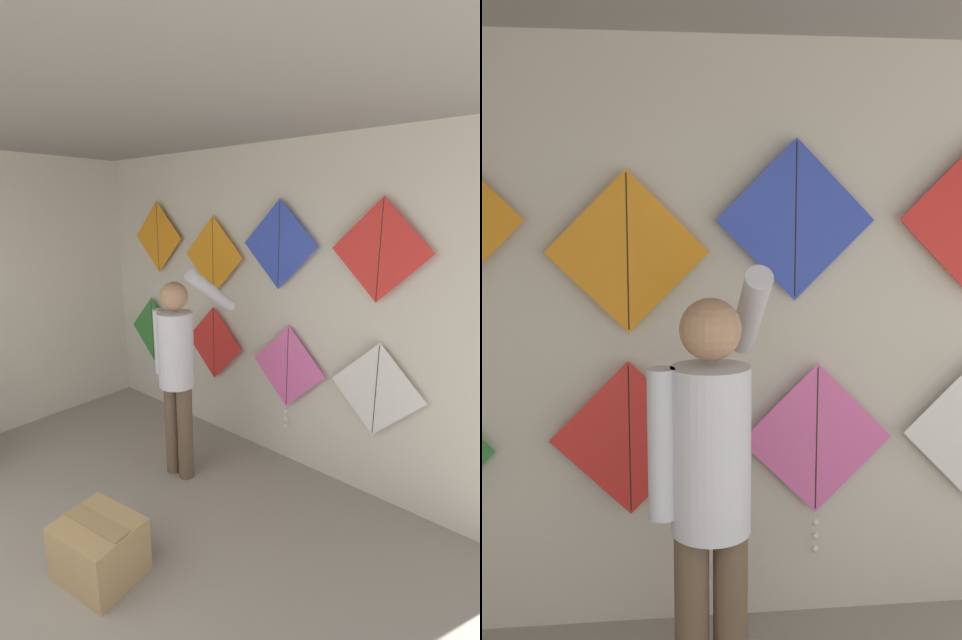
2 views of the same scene
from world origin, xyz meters
TOP-DOWN VIEW (x-y plane):
  - back_panel at (0.00, 3.46)m, footprint 4.93×0.06m
  - ceiling_slab at (0.00, 1.72)m, footprint 4.93×4.23m
  - shopkeeper at (-0.12, 2.63)m, footprint 0.46×0.65m
  - cardboard_box at (0.32, 1.56)m, footprint 0.54×0.48m
  - kite_0 at (-1.42, 3.37)m, footprint 0.74×0.01m
  - kite_1 at (-0.43, 3.37)m, footprint 0.74×0.01m
  - kite_2 at (0.46, 3.37)m, footprint 0.74×0.04m
  - kite_3 at (1.27, 3.37)m, footprint 0.74×0.01m
  - kite_4 at (-1.25, 3.37)m, footprint 0.74×0.01m
  - kite_5 at (-0.43, 3.37)m, footprint 0.74×0.01m
  - kite_6 at (0.34, 3.37)m, footprint 0.74×0.01m
  - kite_7 at (1.21, 3.37)m, footprint 0.74×0.01m

SIDE VIEW (x-z plane):
  - cardboard_box at x=0.32m, z-range 0.00..0.39m
  - kite_2 at x=0.46m, z-range 0.42..1.37m
  - kite_0 at x=-1.42m, z-range 0.54..1.29m
  - kite_3 at x=1.27m, z-range 0.57..1.31m
  - kite_1 at x=-0.43m, z-range 0.58..1.33m
  - shopkeeper at x=-0.12m, z-range 0.11..1.93m
  - back_panel at x=0.00m, z-range 0.00..2.80m
  - kite_5 at x=-0.43m, z-range 1.46..2.20m
  - kite_4 at x=-1.25m, z-range 1.60..2.34m
  - kite_6 at x=0.34m, z-range 1.60..2.34m
  - kite_7 at x=1.21m, z-range 1.60..2.35m
  - ceiling_slab at x=0.00m, z-range 2.80..2.84m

